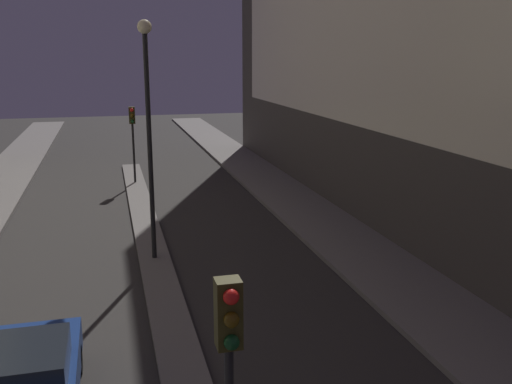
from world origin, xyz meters
name	(u,v)px	position (x,y,z in m)	size (l,w,h in m)	color
median_strip	(151,246)	(0.00, 17.33, 0.07)	(1.07, 32.66, 0.14)	#66605B
traffic_light_near	(229,360)	(0.00, 3.35, 3.17)	(0.32, 0.42, 4.11)	black
traffic_light_mid	(133,127)	(0.00, 28.20, 3.17)	(0.32, 0.42, 4.11)	black
street_lamp	(148,110)	(0.00, 15.85, 5.18)	(0.46, 0.46, 7.87)	black
car_left_lane	(29,379)	(-3.08, 7.74, 0.78)	(1.82, 4.15, 1.55)	navy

